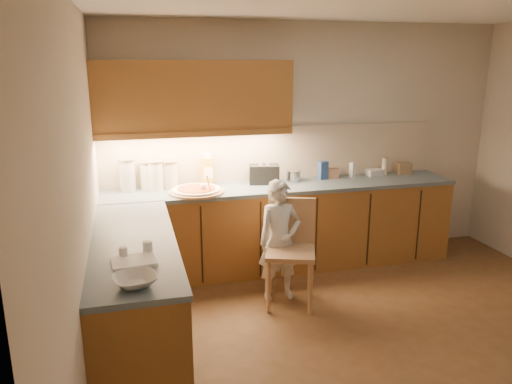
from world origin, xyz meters
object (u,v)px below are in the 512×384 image
pizza_on_board (197,191)px  child (280,241)px  oil_jug (208,171)px  wooden_chair (291,244)px  toaster (264,174)px

pizza_on_board → child: child is taller
oil_jug → pizza_on_board: bearing=-119.1°
child → oil_jug: oil_jug is taller
child → pizza_on_board: bearing=134.0°
pizza_on_board → child: 0.99m
wooden_chair → toaster: toaster is taller
pizza_on_board → toaster: (0.75, 0.21, 0.08)m
wooden_chair → toaster: size_ratio=2.83×
child → oil_jug: 1.16m
pizza_on_board → oil_jug: oil_jug is taller
oil_jug → toaster: 0.60m
oil_jug → toaster: size_ratio=1.00×
pizza_on_board → toaster: bearing=15.3°
toaster → child: bearing=-83.7°
pizza_on_board → oil_jug: size_ratio=1.59×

